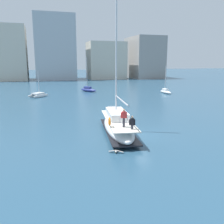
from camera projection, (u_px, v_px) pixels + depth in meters
The scene contains 7 objects.
ground_plane at pixel (136, 135), 23.36m from camera, with size 400.00×400.00×0.00m, color #284C66.
main_sailboat at pixel (118, 125), 23.54m from camera, with size 3.78×9.85×13.23m.
moored_sloop_near at pixel (38, 95), 48.41m from camera, with size 4.16×4.09×5.22m.
moored_sloop_far at pixel (166, 91), 53.94m from camera, with size 1.19×4.11×5.99m.
moored_cutter_left at pixel (88, 89), 57.16m from camera, with size 3.57×4.70×7.85m.
seagull at pixel (116, 151), 18.71m from camera, with size 1.09×0.64×0.17m.
waterfront_buildings at pixel (58, 53), 95.34m from camera, with size 81.37×19.78×24.05m.
Camera 1 is at (-8.69, -20.82, 6.88)m, focal length 39.17 mm.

